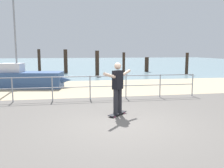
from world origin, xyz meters
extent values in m
cube|color=#605B56|center=(0.00, -1.00, 0.00)|extent=(24.00, 10.00, 0.04)
cube|color=tan|center=(0.00, 7.00, 0.00)|extent=(24.00, 6.00, 0.04)
cube|color=#75939E|center=(0.00, 35.00, 0.00)|extent=(72.00, 50.00, 0.04)
cylinder|color=#9EA0A5|center=(-3.83, 3.60, 0.53)|extent=(0.05, 0.05, 1.05)
cylinder|color=#9EA0A5|center=(-2.25, 3.60, 0.53)|extent=(0.05, 0.05, 1.05)
cylinder|color=#9EA0A5|center=(-0.67, 3.60, 0.53)|extent=(0.05, 0.05, 1.05)
cylinder|color=#9EA0A5|center=(0.91, 3.60, 0.53)|extent=(0.05, 0.05, 1.05)
cylinder|color=#9EA0A5|center=(2.48, 3.60, 0.53)|extent=(0.05, 0.05, 1.05)
cylinder|color=#9EA0A5|center=(4.06, 3.60, 0.53)|extent=(0.05, 0.05, 1.05)
cylinder|color=#9EA0A5|center=(-2.25, 3.60, 1.02)|extent=(12.63, 0.04, 0.04)
cylinder|color=#9EA0A5|center=(-2.25, 3.60, 0.58)|extent=(12.63, 0.04, 0.04)
cube|color=#335184|center=(-4.16, 7.59, 0.45)|extent=(4.57, 2.12, 0.90)
cone|color=#335184|center=(-1.99, 7.22, 0.45)|extent=(1.21, 0.94, 0.77)
cylinder|color=gray|center=(-4.45, 7.64, 2.99)|extent=(0.10, 0.10, 4.18)
cube|color=silver|center=(-4.75, 7.69, 1.15)|extent=(1.33, 1.09, 0.50)
cube|color=black|center=(0.00, 0.94, 0.07)|extent=(0.71, 0.70, 0.02)
cylinder|color=#E5598C|center=(0.15, 1.19, 0.03)|extent=(0.06, 0.06, 0.06)
cylinder|color=#E5598C|center=(0.26, 1.08, 0.03)|extent=(0.06, 0.06, 0.06)
cylinder|color=#E5598C|center=(-0.26, 0.80, 0.03)|extent=(0.06, 0.06, 0.06)
cylinder|color=#E5598C|center=(-0.14, 0.69, 0.03)|extent=(0.06, 0.06, 0.06)
cylinder|color=#26262B|center=(0.09, 1.03, 0.48)|extent=(0.14, 0.14, 0.80)
cylinder|color=#26262B|center=(-0.08, 0.86, 0.48)|extent=(0.14, 0.14, 0.80)
cube|color=black|center=(0.00, 0.94, 1.18)|extent=(0.40, 0.39, 0.60)
sphere|color=beige|center=(0.00, 0.94, 1.62)|extent=(0.22, 0.22, 0.22)
cylinder|color=beige|center=(0.32, 1.25, 1.36)|extent=(0.46, 0.45, 0.23)
cylinder|color=beige|center=(-0.32, 0.63, 1.36)|extent=(0.46, 0.45, 0.23)
cylinder|color=#332319|center=(-4.53, 18.20, 1.12)|extent=(0.29, 0.29, 2.23)
cylinder|color=#332319|center=(-1.91, 16.39, 1.10)|extent=(0.35, 0.35, 2.21)
cylinder|color=#332319|center=(0.72, 13.20, 1.05)|extent=(0.32, 0.32, 2.10)
cylinder|color=#332319|center=(3.34, 14.79, 0.97)|extent=(0.25, 0.25, 1.94)
cylinder|color=#332319|center=(5.96, 16.11, 0.72)|extent=(0.39, 0.39, 1.45)
cylinder|color=#332319|center=(8.58, 12.94, 0.96)|extent=(0.27, 0.27, 1.92)
camera|label=1|loc=(-1.49, -6.48, 2.12)|focal=38.19mm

